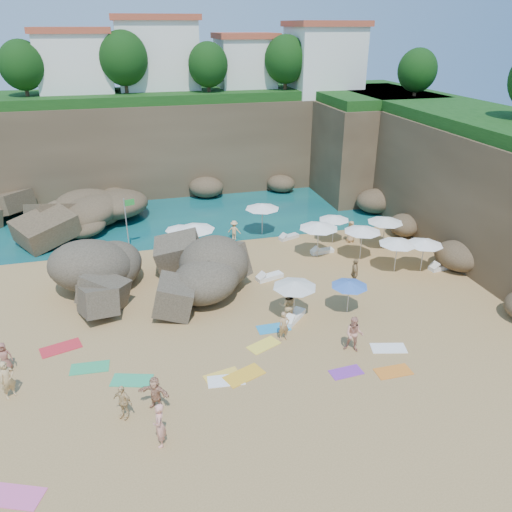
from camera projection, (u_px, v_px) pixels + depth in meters
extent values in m
plane|color=tan|center=(234.00, 317.00, 26.63)|extent=(120.00, 120.00, 0.00)
plane|color=#0C4751|center=(173.00, 171.00, 52.93)|extent=(120.00, 120.00, 0.00)
cube|color=brown|center=(197.00, 142.00, 47.32)|extent=(44.00, 8.00, 8.00)
cube|color=brown|center=(464.00, 178.00, 36.34)|extent=(8.00, 30.00, 8.00)
cube|color=brown|center=(365.00, 145.00, 46.40)|extent=(10.00, 12.00, 8.00)
cube|color=white|center=(76.00, 68.00, 43.04)|extent=(6.00, 5.00, 5.50)
cube|color=#B2472D|center=(71.00, 30.00, 41.77)|extent=(6.48, 5.40, 0.50)
cube|color=white|center=(157.00, 60.00, 45.32)|extent=(7.00, 6.00, 6.50)
cube|color=#B2472D|center=(154.00, 17.00, 43.85)|extent=(7.56, 6.48, 0.50)
cube|color=white|center=(245.00, 68.00, 46.61)|extent=(5.00, 5.00, 5.00)
cube|color=#B2472D|center=(245.00, 36.00, 45.45)|extent=(5.40, 5.40, 0.50)
cube|color=white|center=(323.00, 62.00, 46.26)|extent=(6.00, 6.00, 6.00)
cube|color=#B2472D|center=(325.00, 24.00, 44.89)|extent=(6.48, 6.48, 0.50)
sphere|color=#11380F|center=(22.00, 65.00, 40.17)|extent=(3.60, 3.60, 3.60)
sphere|color=#11380F|center=(123.00, 58.00, 41.85)|extent=(4.05, 4.05, 4.05)
sphere|color=#11380F|center=(208.00, 65.00, 42.83)|extent=(3.42, 3.42, 3.42)
sphere|color=#11380F|center=(286.00, 59.00, 44.31)|extent=(3.78, 3.78, 3.78)
sphere|color=#11380F|center=(417.00, 70.00, 40.49)|extent=(3.15, 3.15, 3.15)
cylinder|color=white|center=(15.00, 152.00, 48.20)|extent=(0.10, 0.10, 6.00)
cylinder|color=silver|center=(127.00, 225.00, 33.77)|extent=(0.07, 0.07, 3.72)
cube|color=green|center=(130.00, 202.00, 33.20)|extent=(0.63, 0.25, 0.42)
cylinder|color=silver|center=(181.00, 240.00, 33.84)|extent=(0.05, 0.05, 1.84)
cone|color=white|center=(180.00, 228.00, 33.47)|extent=(2.06, 2.06, 0.31)
cylinder|color=silver|center=(262.00, 220.00, 36.64)|extent=(0.07, 0.07, 2.26)
cone|color=white|center=(262.00, 206.00, 36.19)|extent=(2.53, 2.53, 0.39)
cylinder|color=silver|center=(361.00, 244.00, 32.80)|extent=(0.06, 0.06, 2.17)
cone|color=white|center=(363.00, 229.00, 32.36)|extent=(2.44, 2.44, 0.37)
cylinder|color=silver|center=(333.00, 230.00, 35.35)|extent=(0.06, 0.06, 1.93)
cone|color=white|center=(334.00, 218.00, 34.96)|extent=(2.16, 2.16, 0.33)
cylinder|color=silver|center=(396.00, 256.00, 31.13)|extent=(0.06, 0.06, 2.09)
cone|color=white|center=(398.00, 242.00, 30.71)|extent=(2.34, 2.34, 0.36)
cylinder|color=silver|center=(196.00, 242.00, 32.81)|extent=(0.07, 0.07, 2.32)
cone|color=white|center=(195.00, 227.00, 32.34)|extent=(2.60, 2.60, 0.40)
cylinder|color=silver|center=(384.00, 234.00, 34.33)|extent=(0.06, 0.06, 2.17)
cone|color=white|center=(385.00, 220.00, 33.90)|extent=(2.44, 2.44, 0.37)
cylinder|color=silver|center=(318.00, 241.00, 33.03)|extent=(0.07, 0.07, 2.32)
cone|color=white|center=(319.00, 225.00, 32.56)|extent=(2.60, 2.60, 0.40)
cylinder|color=silver|center=(294.00, 301.00, 26.14)|extent=(0.06, 0.06, 2.07)
cone|color=silver|center=(295.00, 284.00, 25.72)|extent=(2.32, 2.32, 0.35)
cylinder|color=silver|center=(348.00, 297.00, 26.74)|extent=(0.05, 0.05, 1.77)
cone|color=#3864BF|center=(350.00, 284.00, 26.38)|extent=(1.98, 1.98, 0.30)
cylinder|color=silver|center=(422.00, 256.00, 31.19)|extent=(0.06, 0.06, 2.03)
cone|color=white|center=(425.00, 242.00, 30.78)|extent=(2.28, 2.28, 0.35)
cube|color=silver|center=(197.00, 245.00, 34.92)|extent=(1.92, 0.91, 0.29)
cube|color=white|center=(270.00, 277.00, 30.55)|extent=(1.80, 1.03, 0.27)
cube|color=silver|center=(289.00, 237.00, 36.31)|extent=(1.64, 1.03, 0.24)
cube|color=white|center=(322.00, 251.00, 34.02)|extent=(1.66, 0.72, 0.25)
cube|color=white|center=(441.00, 267.00, 31.81)|extent=(1.74, 0.82, 0.26)
cube|color=white|center=(294.00, 317.00, 26.35)|extent=(1.68, 1.68, 0.28)
cube|color=#EB5BA0|center=(15.00, 496.00, 16.48)|extent=(2.04, 1.54, 0.03)
cube|color=yellow|center=(244.00, 375.00, 22.17)|extent=(2.00, 1.50, 0.03)
cube|color=#2FA46D|center=(132.00, 380.00, 21.85)|extent=(1.95, 1.36, 0.03)
cube|color=yellow|center=(264.00, 345.00, 24.25)|extent=(1.79, 1.39, 0.03)
cube|color=white|center=(226.00, 380.00, 21.85)|extent=(1.69, 0.96, 0.03)
cube|color=purple|center=(346.00, 372.00, 22.37)|extent=(1.52, 0.84, 0.03)
cube|color=red|center=(61.00, 348.00, 24.04)|extent=(2.06, 1.43, 0.03)
cube|color=#268DCA|center=(274.00, 328.00, 25.62)|extent=(1.69, 0.85, 0.03)
cube|color=orange|center=(393.00, 372.00, 22.41)|extent=(1.63, 0.82, 0.03)
cube|color=#2DA063|center=(90.00, 368.00, 22.66)|extent=(1.76, 0.96, 0.03)
cube|color=yellow|center=(222.00, 376.00, 22.11)|extent=(1.70, 1.08, 0.03)
cube|color=white|center=(388.00, 348.00, 24.03)|extent=(1.82, 1.21, 0.03)
imported|color=tan|center=(8.00, 380.00, 20.57)|extent=(0.76, 0.73, 1.75)
imported|color=tan|center=(288.00, 305.00, 25.94)|extent=(1.03, 0.88, 1.85)
imported|color=#DAB27C|center=(234.00, 230.00, 35.88)|extent=(1.01, 0.78, 1.45)
imported|color=#A48152|center=(355.00, 273.00, 29.25)|extent=(0.77, 1.17, 1.84)
imported|color=tan|center=(351.00, 232.00, 35.47)|extent=(0.86, 0.83, 1.58)
imported|color=tan|center=(99.00, 265.00, 30.59)|extent=(1.46, 0.93, 1.52)
imported|color=#F7A28C|center=(160.00, 425.00, 18.18)|extent=(0.49, 0.70, 1.83)
imported|color=#D8B57B|center=(124.00, 414.00, 19.75)|extent=(1.63, 1.73, 0.37)
imported|color=#96594B|center=(6.00, 367.00, 22.44)|extent=(0.83, 1.47, 0.37)
imported|color=tan|center=(156.00, 404.00, 20.24)|extent=(1.93, 1.96, 0.39)
imported|color=tan|center=(284.00, 336.00, 24.66)|extent=(0.59, 1.51, 0.36)
imported|color=tan|center=(353.00, 345.00, 23.72)|extent=(1.68, 1.98, 0.68)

